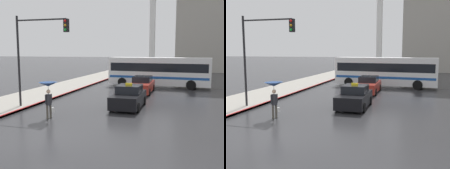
{
  "view_description": "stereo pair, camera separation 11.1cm",
  "coord_description": "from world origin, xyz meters",
  "views": [
    {
      "loc": [
        5.78,
        -9.79,
        3.82
      ],
      "look_at": [
        0.63,
        8.33,
        1.4
      ],
      "focal_mm": 42.0,
      "sensor_mm": 36.0,
      "label": 1
    },
    {
      "loc": [
        5.89,
        -9.76,
        3.82
      ],
      "look_at": [
        0.63,
        8.33,
        1.4
      ],
      "focal_mm": 42.0,
      "sensor_mm": 36.0,
      "label": 2
    }
  ],
  "objects": [
    {
      "name": "city_bus",
      "position": [
        2.95,
        18.44,
        1.74
      ],
      "size": [
        10.76,
        3.37,
        3.12
      ],
      "rotation": [
        0.0,
        0.0,
        1.49
      ],
      "color": "silver",
      "rests_on": "ground_plane"
    },
    {
      "name": "traffic_light",
      "position": [
        -3.5,
        5.2,
        4.21
      ],
      "size": [
        3.71,
        0.38,
        6.08
      ],
      "color": "black",
      "rests_on": "ground_plane"
    },
    {
      "name": "taxi",
      "position": [
        2.09,
        7.37,
        0.7
      ],
      "size": [
        1.91,
        4.1,
        1.68
      ],
      "rotation": [
        0.0,
        0.0,
        3.14
      ],
      "color": "black",
      "rests_on": "ground_plane"
    },
    {
      "name": "monument_cross",
      "position": [
        -0.17,
        36.99,
        12.19
      ],
      "size": [
        9.45,
        0.9,
        21.48
      ],
      "color": "white",
      "rests_on": "ground_plane"
    },
    {
      "name": "sedan_red",
      "position": [
        1.91,
        13.94,
        0.69
      ],
      "size": [
        1.91,
        4.65,
        1.5
      ],
      "rotation": [
        0.0,
        0.0,
        3.14
      ],
      "color": "#A52D23",
      "rests_on": "ground_plane"
    },
    {
      "name": "pedestrian_with_umbrella",
      "position": [
        -1.67,
        3.27,
        1.64
      ],
      "size": [
        1.03,
        1.03,
        2.07
      ],
      "rotation": [
        0.0,
        0.0,
        1.16
      ],
      "color": "#4C473D",
      "rests_on": "ground_plane"
    },
    {
      "name": "ground_plane",
      "position": [
        0.0,
        0.0,
        0.0
      ],
      "size": [
        300.0,
        300.0,
        0.0
      ],
      "primitive_type": "plane",
      "color": "#2D2D30"
    }
  ]
}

